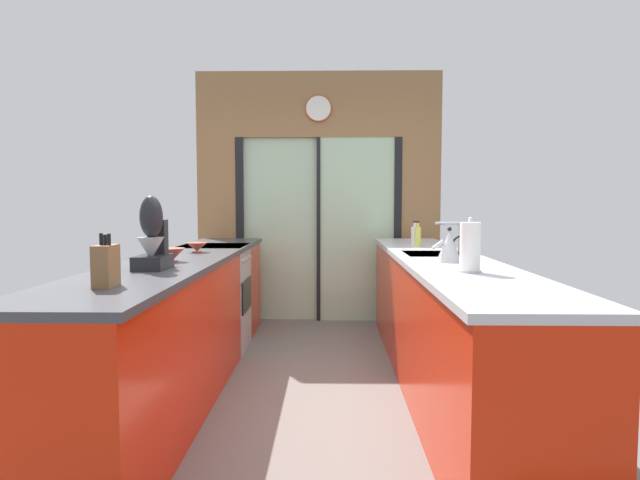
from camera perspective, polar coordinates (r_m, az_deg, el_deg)
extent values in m
cube|color=slate|center=(4.23, -0.69, -14.01)|extent=(5.04, 7.60, 0.02)
cube|color=olive|center=(5.91, -0.16, 14.29)|extent=(2.64, 0.08, 0.70)
cube|color=#B2D1AD|center=(5.87, -4.25, 1.12)|extent=(0.80, 0.02, 2.00)
cube|color=#B2D1AD|center=(5.81, 3.98, 1.09)|extent=(0.80, 0.02, 2.00)
cube|color=black|center=(5.91, -8.53, 1.11)|extent=(0.08, 0.10, 2.00)
cube|color=black|center=(5.87, 8.27, 1.09)|extent=(0.08, 0.10, 2.00)
cube|color=black|center=(5.83, -0.16, 1.11)|extent=(0.04, 0.10, 2.00)
cube|color=olive|center=(5.95, -10.90, 1.10)|extent=(0.42, 0.08, 2.00)
cube|color=olive|center=(5.91, 10.67, 1.08)|extent=(0.42, 0.08, 2.00)
cylinder|color=white|center=(5.84, -0.17, 13.91)|extent=(0.26, 0.03, 0.26)
torus|color=#DB4C23|center=(5.84, -0.17, 13.91)|extent=(0.28, 0.02, 0.28)
cube|color=red|center=(3.37, -17.15, -10.93)|extent=(0.58, 2.55, 0.88)
cube|color=red|center=(5.46, -9.90, -5.07)|extent=(0.58, 0.65, 0.88)
cube|color=#3D3D42|center=(3.88, -14.41, -2.01)|extent=(0.62, 3.80, 0.04)
cube|color=red|center=(3.90, 12.83, -8.82)|extent=(0.58, 3.80, 0.88)
cube|color=#BCBCC1|center=(3.82, 12.93, -2.08)|extent=(0.62, 3.80, 0.04)
cube|color=#B7BABC|center=(4.06, 11.93, -1.77)|extent=(0.40, 0.48, 0.05)
cylinder|color=#B7BABC|center=(4.09, 14.72, 0.23)|extent=(0.02, 0.02, 0.24)
cylinder|color=#B7BABC|center=(4.07, 13.51, 1.75)|extent=(0.18, 0.02, 0.02)
cube|color=#B7BABC|center=(4.86, -11.31, -6.23)|extent=(0.58, 0.60, 0.88)
cube|color=black|center=(4.80, -7.86, -5.83)|extent=(0.01, 0.48, 0.28)
cube|color=black|center=(4.80, -11.39, -0.75)|extent=(0.58, 0.60, 0.03)
cylinder|color=#B7BABC|center=(4.57, -8.18, -2.27)|extent=(0.02, 0.04, 0.04)
cylinder|color=#B7BABC|center=(4.75, -7.83, -2.03)|extent=(0.02, 0.04, 0.04)
cylinder|color=#B7BABC|center=(4.93, -7.51, -1.81)|extent=(0.02, 0.04, 0.04)
cylinder|color=#BC4C38|center=(3.56, -15.52, -2.19)|extent=(0.07, 0.07, 0.01)
cone|color=#BC4C38|center=(3.55, -15.53, -1.49)|extent=(0.16, 0.16, 0.08)
cylinder|color=#BC4C38|center=(4.17, -13.03, -1.24)|extent=(0.07, 0.07, 0.01)
cone|color=#BC4C38|center=(4.16, -13.04, -0.73)|extent=(0.16, 0.16, 0.07)
cube|color=brown|center=(2.60, -21.96, -2.60)|extent=(0.08, 0.14, 0.19)
cylinder|color=black|center=(2.59, -22.39, -0.02)|extent=(0.02, 0.02, 0.06)
cylinder|color=black|center=(2.59, -22.02, -0.09)|extent=(0.02, 0.02, 0.06)
cylinder|color=black|center=(2.58, -21.66, -0.04)|extent=(0.02, 0.02, 0.06)
cube|color=black|center=(3.20, -17.47, -2.28)|extent=(0.17, 0.26, 0.08)
cube|color=black|center=(3.28, -16.96, 0.34)|extent=(0.10, 0.08, 0.20)
ellipsoid|color=black|center=(3.17, -17.62, 2.38)|extent=(0.13, 0.12, 0.24)
cone|color=#B7BABC|center=(3.16, -17.67, -0.90)|extent=(0.15, 0.15, 0.13)
cone|color=#B7BABC|center=(3.51, 13.67, -0.68)|extent=(0.16, 0.16, 0.20)
sphere|color=black|center=(3.50, 13.70, 1.14)|extent=(0.03, 0.03, 0.03)
cylinder|color=#B7BABC|center=(3.49, 12.51, -0.52)|extent=(0.08, 0.02, 0.07)
torus|color=black|center=(3.52, 14.90, -0.51)|extent=(0.13, 0.01, 0.13)
cylinder|color=#D1CC4C|center=(4.71, 10.43, 0.36)|extent=(0.05, 0.05, 0.17)
cylinder|color=#D1CC4C|center=(4.70, 10.44, 1.61)|extent=(0.02, 0.02, 0.04)
cylinder|color=black|center=(4.70, 10.45, 1.92)|extent=(0.03, 0.03, 0.01)
cylinder|color=silver|center=(4.86, 10.12, 0.46)|extent=(0.07, 0.07, 0.16)
cylinder|color=silver|center=(4.86, 10.14, 1.64)|extent=(0.03, 0.03, 0.04)
cylinder|color=black|center=(4.86, 10.14, 1.93)|extent=(0.04, 0.04, 0.01)
cylinder|color=#B7BABC|center=(3.03, 15.73, -3.24)|extent=(0.13, 0.13, 0.01)
cylinder|color=white|center=(3.01, 15.78, -0.66)|extent=(0.11, 0.11, 0.26)
sphere|color=#B7BABC|center=(3.01, 15.83, 2.11)|extent=(0.03, 0.03, 0.03)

